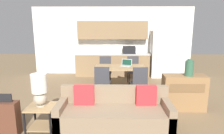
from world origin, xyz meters
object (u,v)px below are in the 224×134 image
Objects in this scene: couch at (114,113)px; credenza at (184,92)px; dining_table at (120,69)px; dining_chair_far_right at (133,69)px; suitcase at (7,118)px; table_lamp at (39,89)px; vase at (189,68)px; laptop at (126,64)px; refrigerator at (161,54)px; dining_chair_far_left at (105,69)px; side_table at (42,114)px; dining_chair_near_left at (102,81)px; dining_chair_near_right at (139,82)px.

couch reaches higher than credenza.
couch is (-0.16, -2.34, -0.35)m from dining_table.
suitcase is at bearing -132.79° from dining_chair_far_right.
credenza is at bearing 19.24° from table_lamp.
vase is 2.51m from dining_chair_far_right.
table_lamp is at bearing -106.43° from laptop.
refrigerator is 1.58m from dining_chair_far_right.
vase reaches higher than dining_chair_far_left.
side_table is 2.02m from dining_chair_near_left.
dining_chair_near_right is at bearing -94.31° from dining_chair_far_right.
dining_table is 2.15m from vase.
dining_chair_near_left reaches higher than dining_table.
dining_chair_far_left is 3.75m from suitcase.
credenza is (3.06, 1.07, -0.43)m from table_lamp.
table_lamp is 2.66m from dining_chair_near_right.
credenza is at bearing -69.54° from dining_chair_far_right.
dining_chair_near_left is at bearing -130.21° from refrigerator.
laptop reaches higher than dining_chair_near_right.
dining_table reaches higher than side_table.
laptop is (1.74, 2.62, 0.45)m from side_table.
vase is at bearing 143.14° from dining_chair_near_right.
table_lamp is (-3.21, -4.22, -0.04)m from refrigerator.
dining_chair_far_left reaches higher than dining_table.
refrigerator is 1.77× the size of credenza.
side_table is at bearing -110.04° from dining_chair_far_left.
side_table is 3.18m from laptop.
couch reaches higher than side_table.
dining_chair_near_right is (2.04, 1.68, 0.16)m from side_table.
side_table is (-1.38, -0.13, 0.01)m from couch.
side_table is at bearing 32.69° from dining_chair_near_right.
couch is at bearing -93.93° from dining_table.
credenza is 1.17m from dining_chair_near_right.
refrigerator is 5.30m from table_lamp.
side_table is 0.56× the size of dining_chair_near_left.
dining_chair_near_right is (0.99, -0.04, 0.00)m from dining_chair_near_left.
refrigerator is at bearing 35.49° from dining_chair_far_right.
laptop is at bearing -43.46° from dining_chair_far_left.
side_table is (-1.54, -2.47, -0.34)m from dining_table.
dining_chair_far_right is at bearing -139.63° from refrigerator.
refrigerator is 2.84m from dining_chair_near_right.
credenza is 0.61m from vase.
dining_chair_far_right is (2.04, 3.23, -0.35)m from table_lamp.
table_lamp is 3.14m from laptop.
dining_chair_far_right is at bearing 115.33° from credenza.
side_table is at bearing 61.87° from dining_chair_near_left.
couch is 2.32× the size of dining_chair_far_left.
vase is at bearing 165.60° from dining_chair_near_left.
vase is 2.10m from laptop.
couch is at bearing -80.62° from laptop.
dining_chair_near_left is at bearing 57.82° from table_lamp.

